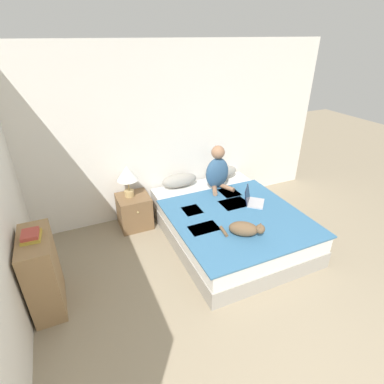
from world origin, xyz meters
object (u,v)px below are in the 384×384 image
(pillow_near, at_px, (179,180))
(person_sitting, at_px, (217,170))
(bookshelf, at_px, (43,273))
(book_stack_top, at_px, (31,236))
(bed, at_px, (229,224))
(pillow_far, at_px, (221,172))
(laptop_open, at_px, (253,200))
(nightstand, at_px, (134,211))
(table_lamp, at_px, (127,175))
(cat_tabby, at_px, (245,229))

(pillow_near, bearing_deg, person_sitting, -27.91)
(bookshelf, distance_m, book_stack_top, 0.47)
(bed, bearing_deg, person_sitting, 77.39)
(bed, height_order, pillow_far, pillow_far)
(laptop_open, bearing_deg, bookshelf, 136.84)
(nightstand, bearing_deg, bed, -36.53)
(bed, bearing_deg, book_stack_top, -174.10)
(laptop_open, bearing_deg, book_stack_top, 136.73)
(table_lamp, bearing_deg, book_stack_top, -136.69)
(cat_tabby, relative_size, nightstand, 0.85)
(cat_tabby, bearing_deg, nightstand, 161.12)
(bed, height_order, book_stack_top, book_stack_top)
(bed, relative_size, pillow_near, 3.78)
(person_sitting, distance_m, bookshelf, 2.69)
(pillow_near, xyz_separation_m, person_sitting, (0.52, -0.27, 0.19))
(cat_tabby, relative_size, bookshelf, 0.49)
(laptop_open, xyz_separation_m, bookshelf, (-2.74, -0.26, -0.08))
(cat_tabby, xyz_separation_m, table_lamp, (-1.03, 1.46, 0.28))
(person_sitting, bearing_deg, pillow_near, 152.09)
(bed, distance_m, bookshelf, 2.38)
(pillow_near, xyz_separation_m, laptop_open, (0.75, -0.92, -0.06))
(pillow_near, distance_m, book_stack_top, 2.34)
(person_sitting, bearing_deg, bed, -102.61)
(bed, distance_m, pillow_far, 1.06)
(pillow_far, relative_size, table_lamp, 1.20)
(bed, distance_m, book_stack_top, 2.47)
(table_lamp, xyz_separation_m, book_stack_top, (-1.19, -1.12, 0.06))
(cat_tabby, bearing_deg, book_stack_top, -152.38)
(pillow_near, relative_size, bookshelf, 0.65)
(laptop_open, distance_m, bookshelf, 2.75)
(person_sitting, bearing_deg, bookshelf, -160.14)
(pillow_near, height_order, bookshelf, bookshelf)
(laptop_open, bearing_deg, bed, 133.61)
(table_lamp, bearing_deg, person_sitting, -9.38)
(laptop_open, relative_size, bookshelf, 0.45)
(book_stack_top, bearing_deg, nightstand, 41.56)
(cat_tabby, height_order, bookshelf, bookshelf)
(nightstand, bearing_deg, laptop_open, -28.65)
(person_sitting, xyz_separation_m, cat_tabby, (-0.29, -1.24, -0.20))
(pillow_far, xyz_separation_m, book_stack_top, (-2.74, -1.18, 0.33))
(person_sitting, height_order, nightstand, person_sitting)
(pillow_near, xyz_separation_m, cat_tabby, (0.22, -1.52, -0.01))
(pillow_far, height_order, cat_tabby, pillow_far)
(pillow_near, relative_size, table_lamp, 1.20)
(person_sitting, bearing_deg, nightstand, 171.75)
(laptop_open, height_order, table_lamp, table_lamp)
(laptop_open, bearing_deg, nightstand, 102.68)
(pillow_far, height_order, nightstand, pillow_far)
(person_sitting, distance_m, laptop_open, 0.72)
(pillow_near, relative_size, pillow_far, 1.00)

